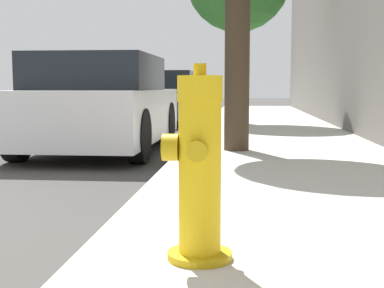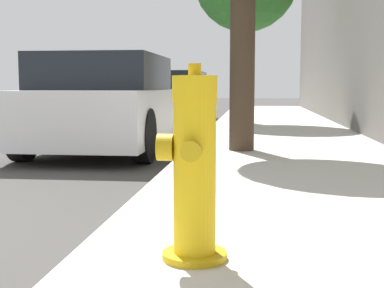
{
  "view_description": "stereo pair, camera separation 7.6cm",
  "coord_description": "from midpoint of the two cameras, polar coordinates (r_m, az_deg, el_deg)",
  "views": [
    {
      "loc": [
        2.98,
        -2.69,
        0.96
      ],
      "look_at": [
        2.62,
        1.02,
        0.55
      ],
      "focal_mm": 50.0,
      "sensor_mm": 36.0,
      "label": 1
    },
    {
      "loc": [
        3.05,
        -2.68,
        0.96
      ],
      "look_at": [
        2.62,
        1.02,
        0.55
      ],
      "focal_mm": 50.0,
      "sensor_mm": 36.0,
      "label": 2
    }
  ],
  "objects": [
    {
      "name": "parked_car_mid",
      "position": [
        14.06,
        -2.07,
        4.93
      ],
      "size": [
        1.85,
        4.42,
        1.33
      ],
      "color": "#4C5156",
      "rests_on": "ground_plane"
    },
    {
      "name": "sidewalk_slab",
      "position": [
        2.87,
        16.82,
        -12.25
      ],
      "size": [
        2.75,
        40.0,
        0.13
      ],
      "color": "beige",
      "rests_on": "ground_plane"
    },
    {
      "name": "parked_car_near",
      "position": [
        7.92,
        -8.81,
        4.13
      ],
      "size": [
        1.78,
        3.82,
        1.4
      ],
      "color": "silver",
      "rests_on": "ground_plane"
    },
    {
      "name": "fire_hydrant",
      "position": [
        2.55,
        1.04,
        -2.83
      ],
      "size": [
        0.34,
        0.33,
        0.94
      ],
      "color": "#C39C11",
      "rests_on": "sidewalk_slab"
    }
  ]
}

